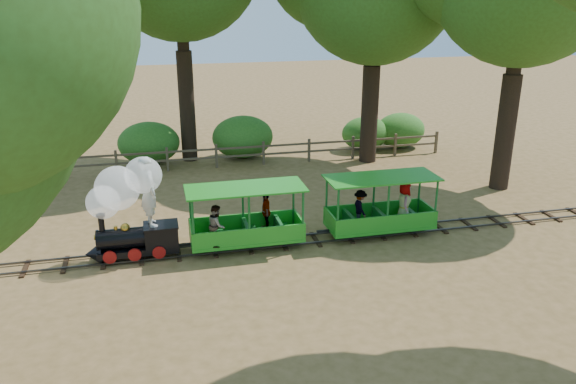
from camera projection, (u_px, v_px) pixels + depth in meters
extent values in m
plane|color=#9F7444|center=(283.00, 244.00, 16.36)|extent=(90.00, 90.00, 0.00)
cube|color=#3F3D3A|center=(285.00, 246.00, 16.06)|extent=(22.00, 0.05, 0.05)
cube|color=#3F3D3A|center=(281.00, 237.00, 16.61)|extent=(22.00, 0.05, 0.05)
cube|color=#382314|center=(283.00, 243.00, 16.36)|extent=(0.12, 1.00, 0.05)
cube|color=#382314|center=(104.00, 261.00, 15.26)|extent=(0.12, 1.00, 0.05)
cube|color=#382314|center=(439.00, 227.00, 17.45)|extent=(0.12, 1.00, 0.05)
cube|color=black|center=(139.00, 249.00, 15.38)|extent=(2.17, 0.69, 0.18)
cylinder|color=black|center=(124.00, 238.00, 15.18)|extent=(1.38, 0.55, 0.55)
cylinder|color=black|center=(101.00, 223.00, 14.90)|extent=(0.16, 0.16, 0.43)
sphere|color=#B58B2B|center=(125.00, 228.00, 15.09)|extent=(0.26, 0.26, 0.26)
cylinder|color=#B58B2B|center=(116.00, 228.00, 15.03)|extent=(0.10, 0.10, 0.10)
cube|color=black|center=(161.00, 235.00, 15.40)|extent=(0.89, 0.69, 0.54)
cube|color=black|center=(161.00, 225.00, 15.30)|extent=(0.94, 0.75, 0.04)
cone|color=black|center=(94.00, 254.00, 15.13)|extent=(0.44, 0.63, 0.63)
cylinder|color=#B58B2B|center=(96.00, 237.00, 14.99)|extent=(0.10, 0.14, 0.14)
cylinder|color=#980E0D|center=(110.00, 257.00, 14.89)|extent=(0.35, 0.06, 0.35)
cylinder|color=#980E0D|center=(111.00, 246.00, 15.54)|extent=(0.35, 0.06, 0.35)
cylinder|color=#980E0D|center=(135.00, 255.00, 15.03)|extent=(0.35, 0.06, 0.35)
cylinder|color=#980E0D|center=(135.00, 244.00, 15.68)|extent=(0.35, 0.06, 0.35)
cylinder|color=#980E0D|center=(159.00, 252.00, 15.17)|extent=(0.35, 0.06, 0.35)
cylinder|color=#980E0D|center=(159.00, 242.00, 15.82)|extent=(0.35, 0.06, 0.35)
sphere|color=white|center=(103.00, 202.00, 14.78)|extent=(0.89, 0.89, 0.89)
sphere|color=white|center=(117.00, 188.00, 14.79)|extent=(1.18, 1.18, 1.18)
sphere|color=white|center=(143.00, 175.00, 14.89)|extent=(0.99, 0.99, 0.99)
imported|color=silver|center=(149.00, 191.00, 14.96)|extent=(0.60, 0.78, 1.93)
cube|color=#229420|center=(247.00, 238.00, 16.03)|extent=(3.17, 1.21, 0.09)
cube|color=#155D22|center=(247.00, 241.00, 16.07)|extent=(2.86, 0.47, 0.13)
cube|color=#229420|center=(250.00, 237.00, 15.41)|extent=(3.17, 0.06, 0.47)
cube|color=#229420|center=(243.00, 221.00, 16.46)|extent=(3.17, 0.06, 0.47)
cube|color=#229420|center=(245.00, 188.00, 15.53)|extent=(3.31, 1.35, 0.05)
cylinder|color=#155D22|center=(193.00, 226.00, 14.94)|extent=(0.07, 0.07, 1.49)
cylinder|color=#155D22|center=(190.00, 211.00, 15.95)|extent=(0.07, 0.07, 1.49)
cylinder|color=#155D22|center=(303.00, 216.00, 15.60)|extent=(0.07, 0.07, 1.49)
cylinder|color=#155D22|center=(293.00, 202.00, 16.61)|extent=(0.07, 0.07, 1.49)
cube|color=#155D22|center=(213.00, 233.00, 15.74)|extent=(0.11, 1.03, 0.37)
cube|color=#155D22|center=(246.00, 230.00, 15.95)|extent=(0.11, 1.03, 0.37)
cube|color=#155D22|center=(279.00, 227.00, 16.16)|extent=(0.11, 1.03, 0.37)
cylinder|color=black|center=(212.00, 248.00, 15.54)|extent=(0.26, 0.06, 0.26)
cylinder|color=black|center=(210.00, 239.00, 16.12)|extent=(0.26, 0.06, 0.26)
cylinder|color=black|center=(284.00, 241.00, 15.98)|extent=(0.26, 0.06, 0.26)
cylinder|color=black|center=(279.00, 232.00, 16.57)|extent=(0.26, 0.06, 0.26)
imported|color=gray|center=(217.00, 225.00, 15.27)|extent=(0.52, 0.62, 1.16)
imported|color=gray|center=(266.00, 211.00, 16.28)|extent=(0.34, 0.69, 1.14)
cube|color=#229420|center=(379.00, 225.00, 16.92)|extent=(3.17, 1.21, 0.09)
cube|color=#155D22|center=(379.00, 228.00, 16.95)|extent=(2.86, 0.47, 0.13)
cube|color=#229420|center=(387.00, 223.00, 16.30)|extent=(3.17, 0.06, 0.47)
cube|color=#229420|center=(373.00, 209.00, 17.34)|extent=(3.17, 0.06, 0.47)
cube|color=#229420|center=(382.00, 178.00, 16.41)|extent=(3.31, 1.35, 0.05)
cylinder|color=#155D22|center=(338.00, 213.00, 15.83)|extent=(0.07, 0.07, 1.49)
cylinder|color=#155D22|center=(326.00, 199.00, 16.84)|extent=(0.07, 0.07, 1.49)
cylinder|color=#155D22|center=(436.00, 204.00, 16.49)|extent=(0.07, 0.07, 1.49)
cylinder|color=#155D22|center=(419.00, 192.00, 17.50)|extent=(0.07, 0.07, 1.49)
cube|color=#155D22|center=(350.00, 220.00, 16.63)|extent=(0.11, 1.03, 0.37)
cube|color=#155D22|center=(380.00, 218.00, 16.84)|extent=(0.11, 1.03, 0.37)
cube|color=#155D22|center=(409.00, 215.00, 17.05)|extent=(0.11, 1.03, 0.37)
cylinder|color=black|center=(351.00, 234.00, 16.43)|extent=(0.26, 0.06, 0.26)
cylinder|color=black|center=(344.00, 226.00, 17.01)|extent=(0.26, 0.06, 0.26)
cylinder|color=black|center=(415.00, 228.00, 16.87)|extent=(0.26, 0.06, 0.26)
cylinder|color=black|center=(406.00, 220.00, 17.45)|extent=(0.26, 0.06, 0.26)
imported|color=gray|center=(360.00, 207.00, 16.66)|extent=(0.41, 0.70, 1.08)
imported|color=gray|center=(404.00, 203.00, 16.66)|extent=(0.59, 0.73, 1.31)
cylinder|color=#2D2116|center=(3.00, 139.00, 19.28)|extent=(0.70, 0.70, 4.30)
cylinder|color=#2D2116|center=(187.00, 107.00, 23.85)|extent=(0.66, 0.66, 4.66)
cylinder|color=#2D2116|center=(182.00, 17.00, 22.62)|extent=(0.50, 0.50, 2.66)
cylinder|color=#2D2116|center=(369.00, 115.00, 23.76)|extent=(0.72, 0.72, 4.07)
cylinder|color=#2D2116|center=(373.00, 37.00, 22.69)|extent=(0.54, 0.54, 2.32)
cylinder|color=#2D2116|center=(505.00, 133.00, 20.38)|extent=(0.68, 0.68, 4.21)
cylinder|color=#2D2116|center=(518.00, 39.00, 19.27)|extent=(0.51, 0.51, 2.40)
cube|color=brown|center=(8.00, 169.00, 21.56)|extent=(0.10, 0.10, 1.00)
cube|color=brown|center=(64.00, 166.00, 21.99)|extent=(0.10, 0.10, 1.00)
cube|color=brown|center=(116.00, 163.00, 22.43)|extent=(0.10, 0.10, 1.00)
cube|color=brown|center=(167.00, 159.00, 22.87)|extent=(0.10, 0.10, 1.00)
cube|color=brown|center=(216.00, 156.00, 23.31)|extent=(0.10, 0.10, 1.00)
cube|color=brown|center=(264.00, 153.00, 23.75)|extent=(0.10, 0.10, 1.00)
cube|color=brown|center=(309.00, 150.00, 24.18)|extent=(0.10, 0.10, 1.00)
cube|color=brown|center=(353.00, 147.00, 24.62)|extent=(0.10, 0.10, 1.00)
cube|color=brown|center=(395.00, 145.00, 25.06)|extent=(0.10, 0.10, 1.00)
cube|color=brown|center=(436.00, 142.00, 25.50)|extent=(0.10, 0.10, 1.00)
cube|color=brown|center=(240.00, 148.00, 23.43)|extent=(18.00, 0.06, 0.08)
cube|color=brown|center=(240.00, 156.00, 23.54)|extent=(18.00, 0.06, 0.08)
ellipsoid|color=#2D6B1E|center=(149.00, 143.00, 23.78)|extent=(2.59, 1.99, 1.80)
ellipsoid|color=#2D6B1E|center=(243.00, 137.00, 24.65)|extent=(2.69, 2.07, 1.86)
ellipsoid|color=#2D6B1E|center=(365.00, 133.00, 25.95)|extent=(2.21, 1.70, 1.53)
ellipsoid|color=#2D6B1E|center=(400.00, 130.00, 26.32)|extent=(2.36, 1.81, 1.63)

